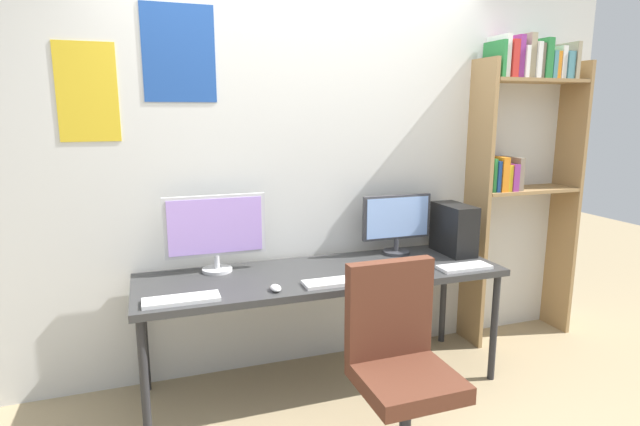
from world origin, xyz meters
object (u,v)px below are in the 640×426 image
Objects in this scene: monitor_right at (397,221)px; pc_tower at (454,229)px; bookshelf at (523,144)px; keyboard_center at (336,282)px; computer_mouse at (276,288)px; office_chair at (400,388)px; monitor_left at (215,229)px; desk at (323,280)px; keyboard_left at (181,300)px; keyboard_right at (464,267)px.

monitor_right reaches higher than pc_tower.
bookshelf is 1.81m from keyboard_center.
office_chair is at bearing -51.65° from computer_mouse.
bookshelf is at bearing 11.68° from pc_tower.
monitor_left reaches higher than monitor_right.
desk is 1.00m from pc_tower.
monitor_right is 1.07m from computer_mouse.
keyboard_center is (-0.11, 0.58, 0.35)m from office_chair.
monitor_left is 0.79m from keyboard_center.
keyboard_left is at bearing 148.47° from office_chair.
computer_mouse is (0.25, -0.45, -0.24)m from monitor_left.
monitor_left is at bearing 160.51° from desk.
office_chair is at bearing -133.63° from pc_tower.
computer_mouse reaches higher than desk.
pc_tower is at bearing 5.87° from desk.
bookshelf is 5.75× the size of keyboard_left.
computer_mouse is (-1.32, -0.33, -0.15)m from pc_tower.
keyboard_center is 0.35m from computer_mouse.
keyboard_right is at bearing 38.29° from office_chair.
computer_mouse reaches higher than keyboard_center.
keyboard_right is at bearing -148.83° from bookshelf.
keyboard_center is 0.84m from keyboard_right.
bookshelf is at bearing 34.82° from office_chair.
pc_tower is 1.37m from computer_mouse.
computer_mouse is (-0.35, -0.23, 0.07)m from desk.
office_chair is 2.58× the size of keyboard_left.
monitor_left is 1.82× the size of keyboard_right.
monitor_right is at bearing 25.18° from computer_mouse.
keyboard_left is (-0.24, -0.44, -0.25)m from monitor_left.
bookshelf is 2.23× the size of office_chair.
monitor_right is at bearing 19.48° from desk.
bookshelf is at bearing 16.03° from keyboard_center.
bookshelf reaches higher than keyboard_left.
keyboard_right is at bearing 0.21° from computer_mouse.
bookshelf is at bearing 13.38° from computer_mouse.
keyboard_left is 1.02× the size of keyboard_center.
bookshelf is 6.48× the size of pc_tower.
desk is 0.69m from monitor_right.
bookshelf is at bearing 0.99° from monitor_right.
bookshelf is 6.71× the size of keyboard_right.
keyboard_right is (-0.13, -0.33, -0.16)m from pc_tower.
monitor_left is at bearing 162.92° from keyboard_right.
office_chair is at bearing -79.70° from keyboard_center.
monitor_left is 1.58m from pc_tower.
monitor_right is 1.49× the size of keyboard_right.
keyboard_left reaches higher than desk.
bookshelf is 4.52× the size of monitor_right.
keyboard_center is 3.91× the size of computer_mouse.
monitor_left is 0.56m from keyboard_left.
monitor_left is 1.59× the size of keyboard_center.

